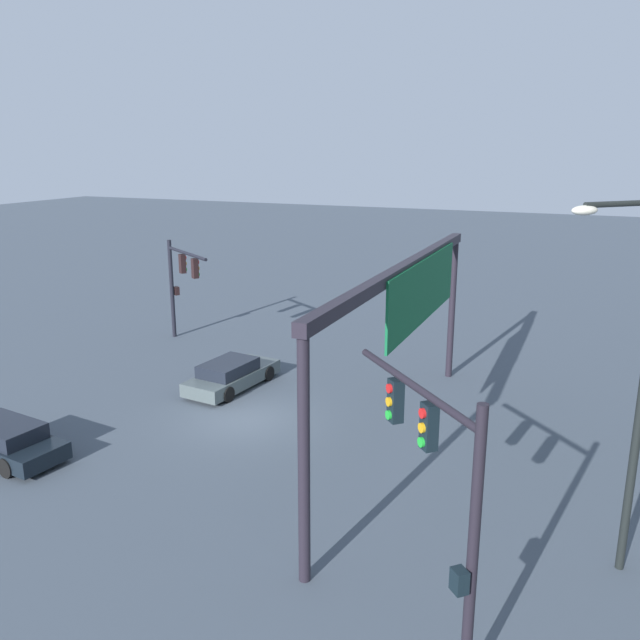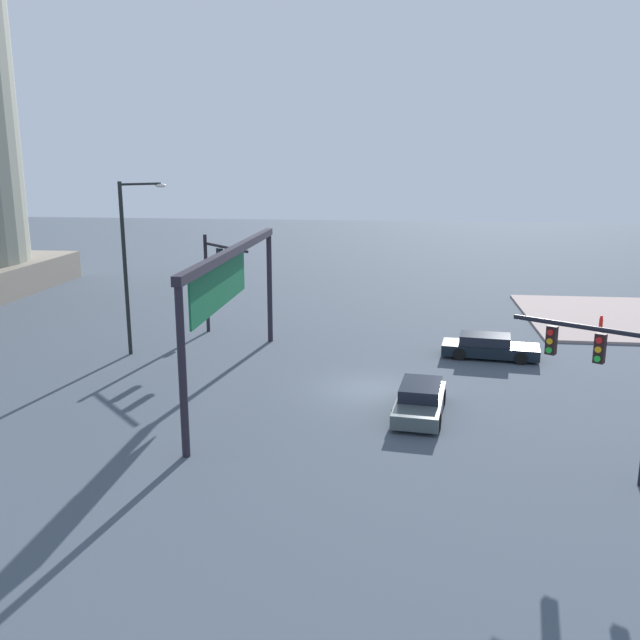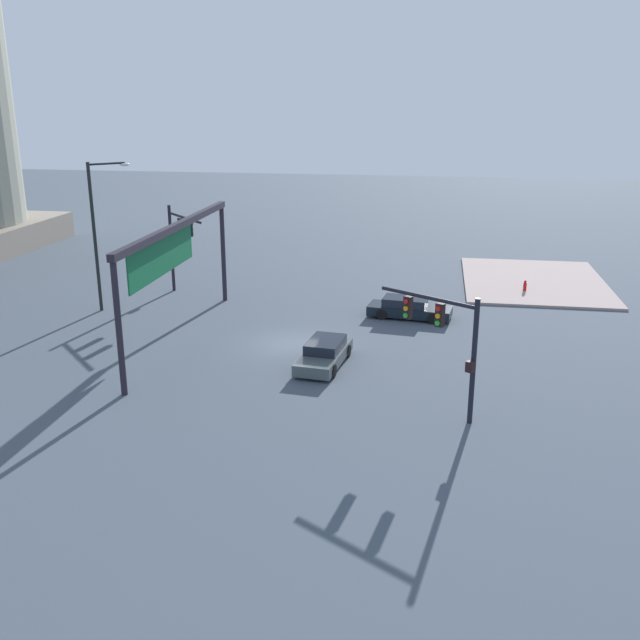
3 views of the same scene
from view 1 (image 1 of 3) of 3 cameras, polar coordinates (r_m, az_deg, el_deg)
The scene contains 7 objects.
ground_plane at distance 24.93m, azimuth -6.50°, elevation -8.52°, with size 169.77×169.77×0.00m, color #424C58.
traffic_signal_near_corner at distance 12.93m, azimuth 10.32°, elevation -13.05°, with size 3.79×3.40×5.74m.
traffic_signal_opposite_side at distance 34.00m, azimuth -12.03°, elevation 3.84°, with size 2.91×3.94×5.17m.
streetlamp_curved_arm at distance 16.09m, azimuth 25.80°, elevation -3.81°, with size 1.93×1.98×8.89m.
overhead_sign_gantry at distance 21.64m, azimuth 7.88°, elevation 2.01°, with size 15.73×0.43×6.30m.
sedan_car_approaching at distance 27.84m, azimuth -7.70°, elevation -4.73°, with size 4.77×2.31×1.21m.
sedan_car_waiting_far at distance 24.15m, azimuth -25.93°, elevation -9.32°, with size 2.37×5.02×1.21m.
Camera 1 is at (19.78, 11.52, 9.87)m, focal length 36.86 mm.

